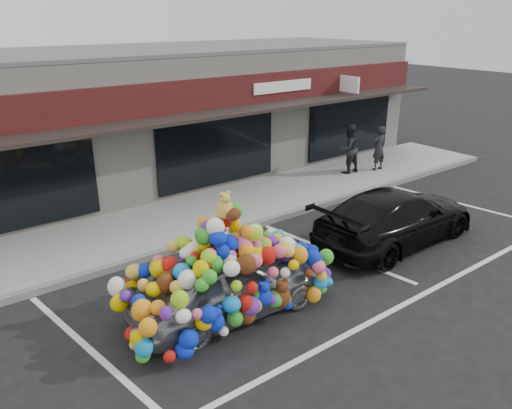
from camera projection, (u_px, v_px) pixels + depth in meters
ground at (243, 292)px, 10.23m from camera, size 90.00×90.00×0.00m
shop_building at (85, 122)px, 15.73m from camera, size 24.00×7.20×4.31m
sidewalk at (154, 227)px, 13.17m from camera, size 26.00×3.00×0.15m
kerb at (182, 247)px, 12.06m from camera, size 26.00×0.18×0.16m
parking_stripe_left at (86, 346)px, 8.56m from camera, size 0.73×4.37×0.01m
parking_stripe_mid at (333, 252)px, 11.97m from camera, size 0.73×4.37×0.01m
parking_stripe_right at (459, 203)px, 15.03m from camera, size 0.73×4.37×0.01m
lane_line at (396, 308)px, 9.66m from camera, size 14.00×0.12×0.01m
toy_car at (227, 276)px, 9.23m from camera, size 2.75×4.10×2.34m
black_sedan at (396, 217)px, 12.24m from camera, size 2.02×4.75×1.37m
pedestrian_a at (379, 148)px, 17.53m from camera, size 0.59×0.41×1.57m
pedestrian_b at (349, 149)px, 17.18m from camera, size 0.88×0.71×1.70m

